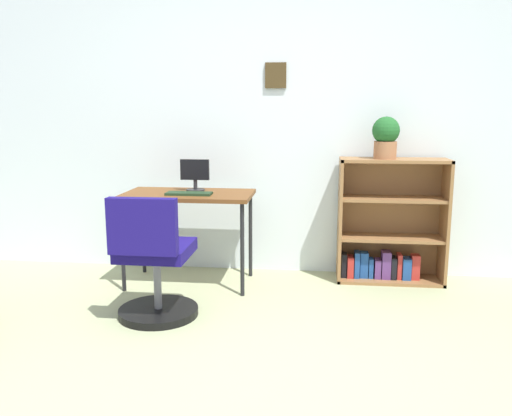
# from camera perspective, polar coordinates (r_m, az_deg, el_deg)

# --- Properties ---
(ground_plane) EXTENTS (6.24, 6.24, 0.00)m
(ground_plane) POSITION_cam_1_polar(r_m,az_deg,el_deg) (2.55, -3.42, -20.77)
(ground_plane) COLOR #A1A87E
(wall_back) EXTENTS (5.20, 0.12, 2.47)m
(wall_back) POSITION_cam_1_polar(r_m,az_deg,el_deg) (4.31, 1.44, 9.36)
(wall_back) COLOR silver
(wall_back) RESTS_ON ground_plane
(desk) EXTENTS (0.97, 0.55, 0.71)m
(desk) POSITION_cam_1_polar(r_m,az_deg,el_deg) (3.99, -7.41, 0.77)
(desk) COLOR brown
(desk) RESTS_ON ground_plane
(monitor) EXTENTS (0.22, 0.14, 0.25)m
(monitor) POSITION_cam_1_polar(r_m,az_deg,el_deg) (4.06, -6.69, 3.63)
(monitor) COLOR #262628
(monitor) RESTS_ON desk
(keyboard) EXTENTS (0.34, 0.13, 0.02)m
(keyboard) POSITION_cam_1_polar(r_m,az_deg,el_deg) (3.89, -7.34, 1.58)
(keyboard) COLOR #1D341D
(keyboard) RESTS_ON desk
(office_chair) EXTENTS (0.52, 0.55, 0.82)m
(office_chair) POSITION_cam_1_polar(r_m,az_deg,el_deg) (3.39, -11.10, -6.34)
(office_chair) COLOR black
(office_chair) RESTS_ON ground_plane
(bookshelf_low) EXTENTS (0.82, 0.30, 0.97)m
(bookshelf_low) POSITION_cam_1_polar(r_m,az_deg,el_deg) (4.24, 14.33, -2.03)
(bookshelf_low) COLOR olive
(bookshelf_low) RESTS_ON ground_plane
(potted_plant_on_shelf) EXTENTS (0.21, 0.21, 0.32)m
(potted_plant_on_shelf) POSITION_cam_1_polar(r_m,az_deg,el_deg) (4.08, 13.99, 7.61)
(potted_plant_on_shelf) COLOR #9E6642
(potted_plant_on_shelf) RESTS_ON bookshelf_low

